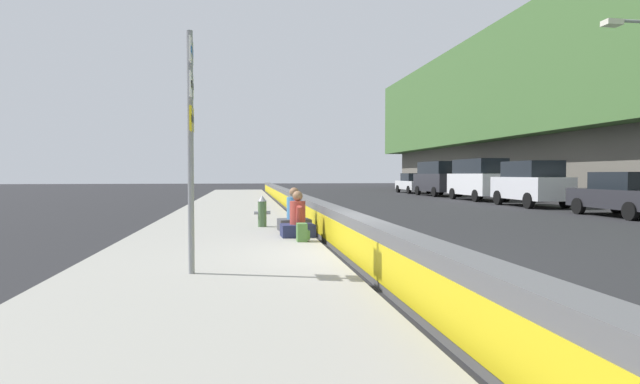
{
  "coord_description": "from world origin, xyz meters",
  "views": [
    {
      "loc": [
        -9.13,
        2.08,
        1.63
      ],
      "look_at": [
        8.53,
        -0.56,
        0.99
      ],
      "focal_mm": 28.34,
      "sensor_mm": 36.0,
      "label": 1
    }
  ],
  "objects_px": {
    "fire_hydrant": "(262,211)",
    "seated_person_middle": "(294,217)",
    "parked_car_third": "(624,194)",
    "seated_person_foreground": "(298,222)",
    "parked_car_farther": "(413,183)",
    "backpack": "(302,232)",
    "parked_car_midline": "(479,179)",
    "parked_car_far": "(438,178)",
    "parked_car_fourth": "(530,183)",
    "route_sign_post": "(191,133)"
  },
  "relations": [
    {
      "from": "parked_car_third",
      "to": "seated_person_foreground",
      "type": "bearing_deg",
      "value": 112.01
    },
    {
      "from": "parked_car_far",
      "to": "parked_car_farther",
      "type": "bearing_deg",
      "value": -0.27
    },
    {
      "from": "route_sign_post",
      "to": "parked_car_midline",
      "type": "bearing_deg",
      "value": -34.82
    },
    {
      "from": "backpack",
      "to": "parked_car_farther",
      "type": "relative_size",
      "value": 0.09
    },
    {
      "from": "route_sign_post",
      "to": "seated_person_foreground",
      "type": "distance_m",
      "value": 5.01
    },
    {
      "from": "seated_person_foreground",
      "to": "parked_car_far",
      "type": "xyz_separation_m",
      "value": [
        24.07,
        -13.08,
        0.87
      ]
    },
    {
      "from": "parked_car_third",
      "to": "backpack",
      "type": "bearing_deg",
      "value": 115.26
    },
    {
      "from": "seated_person_middle",
      "to": "parked_car_far",
      "type": "height_order",
      "value": "parked_car_far"
    },
    {
      "from": "route_sign_post",
      "to": "parked_car_midline",
      "type": "height_order",
      "value": "route_sign_post"
    },
    {
      "from": "fire_hydrant",
      "to": "parked_car_farther",
      "type": "bearing_deg",
      "value": -26.84
    },
    {
      "from": "route_sign_post",
      "to": "parked_car_far",
      "type": "xyz_separation_m",
      "value": [
        28.29,
        -15.11,
        -0.88
      ]
    },
    {
      "from": "backpack",
      "to": "parked_car_fourth",
      "type": "bearing_deg",
      "value": -46.23
    },
    {
      "from": "route_sign_post",
      "to": "parked_car_far",
      "type": "distance_m",
      "value": 32.09
    },
    {
      "from": "seated_person_middle",
      "to": "backpack",
      "type": "height_order",
      "value": "seated_person_middle"
    },
    {
      "from": "parked_car_third",
      "to": "fire_hydrant",
      "type": "bearing_deg",
      "value": 101.8
    },
    {
      "from": "fire_hydrant",
      "to": "route_sign_post",
      "type": "bearing_deg",
      "value": 169.09
    },
    {
      "from": "fire_hydrant",
      "to": "parked_car_farther",
      "type": "distance_m",
      "value": 30.71
    },
    {
      "from": "parked_car_fourth",
      "to": "backpack",
      "type": "bearing_deg",
      "value": 133.77
    },
    {
      "from": "parked_car_fourth",
      "to": "parked_car_far",
      "type": "bearing_deg",
      "value": -0.62
    },
    {
      "from": "route_sign_post",
      "to": "parked_car_third",
      "type": "distance_m",
      "value": 17.84
    },
    {
      "from": "parked_car_fourth",
      "to": "parked_car_farther",
      "type": "bearing_deg",
      "value": -0.51
    },
    {
      "from": "parked_car_midline",
      "to": "parked_car_fourth",
      "type": "bearing_deg",
      "value": 178.37
    },
    {
      "from": "parked_car_third",
      "to": "parked_car_far",
      "type": "bearing_deg",
      "value": -0.2
    },
    {
      "from": "fire_hydrant",
      "to": "parked_car_third",
      "type": "distance_m",
      "value": 14.07
    },
    {
      "from": "backpack",
      "to": "parked_car_far",
      "type": "distance_m",
      "value": 28.17
    },
    {
      "from": "parked_car_far",
      "to": "parked_car_midline",
      "type": "bearing_deg",
      "value": -179.68
    },
    {
      "from": "route_sign_post",
      "to": "backpack",
      "type": "distance_m",
      "value": 4.36
    },
    {
      "from": "backpack",
      "to": "parked_car_midline",
      "type": "xyz_separation_m",
      "value": [
        18.42,
        -13.1,
        1.02
      ]
    },
    {
      "from": "parked_car_fourth",
      "to": "parked_car_far",
      "type": "xyz_separation_m",
      "value": [
        12.55,
        -0.14,
        0.17
      ]
    },
    {
      "from": "parked_car_third",
      "to": "parked_car_midline",
      "type": "xyz_separation_m",
      "value": [
        12.29,
        -0.1,
        0.49
      ]
    },
    {
      "from": "backpack",
      "to": "seated_person_foreground",
      "type": "bearing_deg",
      "value": 0.89
    },
    {
      "from": "fire_hydrant",
      "to": "parked_car_fourth",
      "type": "bearing_deg",
      "value": -56.32
    },
    {
      "from": "seated_person_middle",
      "to": "route_sign_post",
      "type": "bearing_deg",
      "value": 159.38
    },
    {
      "from": "backpack",
      "to": "parked_car_third",
      "type": "bearing_deg",
      "value": -64.74
    },
    {
      "from": "backpack",
      "to": "route_sign_post",
      "type": "bearing_deg",
      "value": 148.63
    },
    {
      "from": "backpack",
      "to": "parked_car_farther",
      "type": "distance_m",
      "value": 33.34
    },
    {
      "from": "fire_hydrant",
      "to": "parked_car_far",
      "type": "relative_size",
      "value": 0.17
    },
    {
      "from": "parked_car_fourth",
      "to": "parked_car_farther",
      "type": "height_order",
      "value": "parked_car_fourth"
    },
    {
      "from": "seated_person_foreground",
      "to": "parked_car_fourth",
      "type": "height_order",
      "value": "parked_car_fourth"
    },
    {
      "from": "fire_hydrant",
      "to": "seated_person_middle",
      "type": "height_order",
      "value": "seated_person_middle"
    },
    {
      "from": "parked_car_midline",
      "to": "parked_car_far",
      "type": "relative_size",
      "value": 0.99
    },
    {
      "from": "parked_car_third",
      "to": "parked_car_far",
      "type": "height_order",
      "value": "parked_car_far"
    },
    {
      "from": "seated_person_foreground",
      "to": "parked_car_third",
      "type": "height_order",
      "value": "parked_car_third"
    },
    {
      "from": "route_sign_post",
      "to": "seated_person_middle",
      "type": "distance_m",
      "value": 6.14
    },
    {
      "from": "seated_person_foreground",
      "to": "parked_car_farther",
      "type": "height_order",
      "value": "parked_car_farther"
    },
    {
      "from": "fire_hydrant",
      "to": "parked_car_far",
      "type": "distance_m",
      "value": 25.73
    },
    {
      "from": "fire_hydrant",
      "to": "parked_car_fourth",
      "type": "distance_m",
      "value": 16.47
    },
    {
      "from": "parked_car_midline",
      "to": "backpack",
      "type": "bearing_deg",
      "value": 144.58
    },
    {
      "from": "parked_car_fourth",
      "to": "parked_car_midline",
      "type": "relative_size",
      "value": 0.95
    },
    {
      "from": "parked_car_fourth",
      "to": "parked_car_farther",
      "type": "relative_size",
      "value": 1.08
    }
  ]
}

